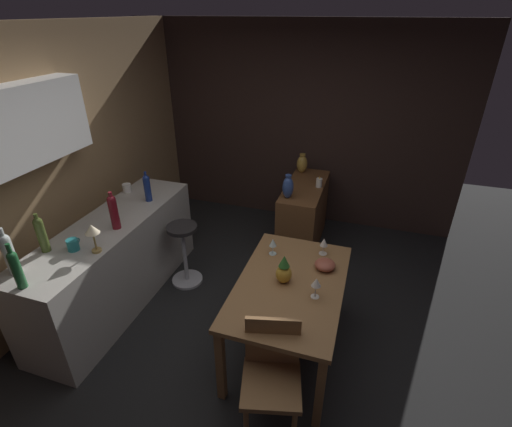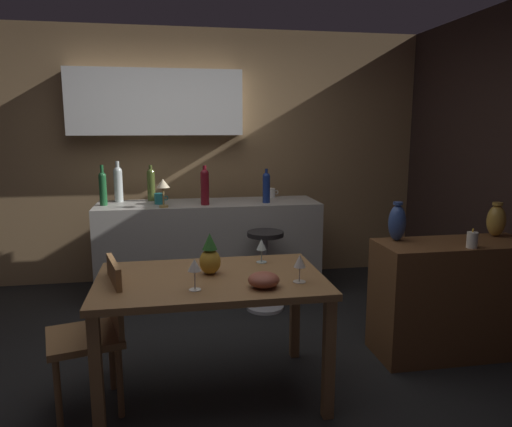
{
  "view_description": "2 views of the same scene",
  "coord_description": "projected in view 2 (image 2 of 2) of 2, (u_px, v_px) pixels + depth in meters",
  "views": [
    {
      "loc": [
        -2.3,
        -0.76,
        2.67
      ],
      "look_at": [
        0.59,
        0.17,
        1.02
      ],
      "focal_mm": 26.27,
      "sensor_mm": 36.0,
      "label": 1
    },
    {
      "loc": [
        -0.17,
        -3.0,
        1.61
      ],
      "look_at": [
        0.43,
        0.35,
        0.99
      ],
      "focal_mm": 33.45,
      "sensor_mm": 36.0,
      "label": 2
    }
  ],
  "objects": [
    {
      "name": "chair_near_window",
      "position": [
        96.0,
        329.0,
        2.71
      ],
      "size": [
        0.49,
        0.49,
        0.87
      ],
      "color": "olive",
      "rests_on": "ground_plane"
    },
    {
      "name": "wine_glass_right",
      "position": [
        261.0,
        245.0,
        3.09
      ],
      "size": [
        0.07,
        0.07,
        0.16
      ],
      "color": "silver",
      "rests_on": "dining_table"
    },
    {
      "name": "kitchen_counter",
      "position": [
        209.0,
        248.0,
        4.64
      ],
      "size": [
        2.1,
        0.6,
        0.9
      ],
      "primitive_type": "cube",
      "color": "#B2ADA3",
      "rests_on": "ground_plane"
    },
    {
      "name": "vase_ceramic_blue",
      "position": [
        397.0,
        222.0,
        3.35
      ],
      "size": [
        0.12,
        0.12,
        0.28
      ],
      "color": "#334C8C",
      "rests_on": "sideboard_cabinet"
    },
    {
      "name": "pillar_candle_tall",
      "position": [
        472.0,
        240.0,
        3.16
      ],
      "size": [
        0.07,
        0.07,
        0.13
      ],
      "color": "white",
      "rests_on": "sideboard_cabinet"
    },
    {
      "name": "counter_lamp",
      "position": [
        163.0,
        186.0,
        4.24
      ],
      "size": [
        0.12,
        0.12,
        0.26
      ],
      "color": "#A58447",
      "rests_on": "kitchen_counter"
    },
    {
      "name": "fruit_bowl",
      "position": [
        264.0,
        280.0,
        2.63
      ],
      "size": [
        0.17,
        0.17,
        0.08
      ],
      "primitive_type": "ellipsoid",
      "color": "#9E4C38",
      "rests_on": "dining_table"
    },
    {
      "name": "vase_brass",
      "position": [
        496.0,
        220.0,
        3.49
      ],
      "size": [
        0.13,
        0.13,
        0.25
      ],
      "color": "#B78C38",
      "rests_on": "sideboard_cabinet"
    },
    {
      "name": "wine_bottle_cobalt",
      "position": [
        266.0,
        186.0,
        4.51
      ],
      "size": [
        0.07,
        0.07,
        0.32
      ],
      "color": "navy",
      "rests_on": "kitchen_counter"
    },
    {
      "name": "wine_bottle_green",
      "position": [
        103.0,
        187.0,
        4.36
      ],
      "size": [
        0.07,
        0.07,
        0.37
      ],
      "color": "#1E592D",
      "rests_on": "kitchen_counter"
    },
    {
      "name": "wine_glass_center",
      "position": [
        194.0,
        266.0,
        2.56
      ],
      "size": [
        0.07,
        0.07,
        0.18
      ],
      "color": "silver",
      "rests_on": "dining_table"
    },
    {
      "name": "cup_white",
      "position": [
        271.0,
        193.0,
        4.89
      ],
      "size": [
        0.13,
        0.09,
        0.09
      ],
      "color": "white",
      "rests_on": "kitchen_counter"
    },
    {
      "name": "cup_teal",
      "position": [
        160.0,
        199.0,
        4.45
      ],
      "size": [
        0.13,
        0.09,
        0.1
      ],
      "color": "teal",
      "rests_on": "kitchen_counter"
    },
    {
      "name": "wine_bottle_ruby",
      "position": [
        205.0,
        186.0,
        4.38
      ],
      "size": [
        0.08,
        0.08,
        0.36
      ],
      "color": "maroon",
      "rests_on": "kitchen_counter"
    },
    {
      "name": "wine_bottle_clear",
      "position": [
        118.0,
        183.0,
        4.56
      ],
      "size": [
        0.08,
        0.08,
        0.39
      ],
      "color": "silver",
      "rests_on": "kitchen_counter"
    },
    {
      "name": "bar_stool",
      "position": [
        265.0,
        268.0,
        4.22
      ],
      "size": [
        0.34,
        0.34,
        0.71
      ],
      "color": "#262323",
      "rests_on": "ground_plane"
    },
    {
      "name": "sideboard_cabinet",
      "position": [
        452.0,
        298.0,
        3.39
      ],
      "size": [
        1.1,
        0.44,
        0.82
      ],
      "primitive_type": "cube",
      "color": "brown",
      "rests_on": "ground_plane"
    },
    {
      "name": "pineapple_centerpiece",
      "position": [
        210.0,
        257.0,
        2.85
      ],
      "size": [
        0.13,
        0.13,
        0.25
      ],
      "color": "gold",
      "rests_on": "dining_table"
    },
    {
      "name": "dining_table",
      "position": [
        211.0,
        291.0,
        2.83
      ],
      "size": [
        1.33,
        0.84,
        0.74
      ],
      "color": "olive",
      "rests_on": "ground_plane"
    },
    {
      "name": "wine_bottle_olive",
      "position": [
        151.0,
        183.0,
        4.62
      ],
      "size": [
        0.08,
        0.08,
        0.35
      ],
      "color": "#475623",
      "rests_on": "kitchen_counter"
    },
    {
      "name": "ground_plane",
      "position": [
        203.0,
        368.0,
        3.23
      ],
      "size": [
        9.0,
        9.0,
        0.0
      ],
      "primitive_type": "plane",
      "color": "black"
    },
    {
      "name": "wall_kitchen_back",
      "position": [
        181.0,
        146.0,
        4.98
      ],
      "size": [
        5.2,
        0.33,
        2.6
      ],
      "color": "#9E7A51",
      "rests_on": "ground_plane"
    },
    {
      "name": "wine_glass_left",
      "position": [
        300.0,
        262.0,
        2.7
      ],
      "size": [
        0.07,
        0.07,
        0.16
      ],
      "color": "silver",
      "rests_on": "dining_table"
    }
  ]
}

